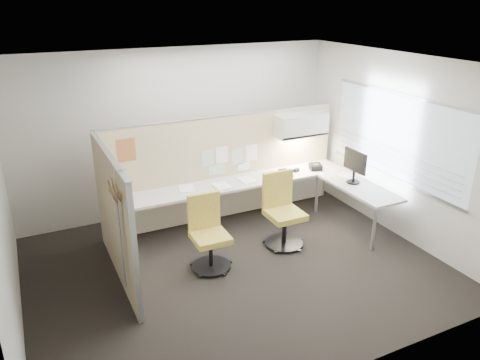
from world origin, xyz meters
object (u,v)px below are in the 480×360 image
monitor (355,165)px  desk (257,189)px  phone (315,167)px  chair_left (208,235)px  chair_right (282,212)px

monitor → desk: bearing=62.2°
phone → chair_left: bearing=-142.2°
chair_right → monitor: bearing=3.3°
monitor → chair_left: bearing=94.4°
desk → chair_right: (0.01, -0.80, -0.09)m
chair_left → chair_right: (1.25, 0.12, 0.03)m
chair_right → monitor: (1.36, 0.07, 0.53)m
chair_left → phone: chair_left is taller
desk → monitor: 1.61m
desk → monitor: (1.37, -0.72, 0.44)m
monitor → phone: monitor is taller
chair_left → phone: size_ratio=4.10×
desk → chair_right: chair_right is taller
chair_left → phone: 2.62m
chair_right → phone: chair_right is taller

